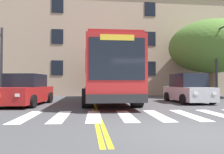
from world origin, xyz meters
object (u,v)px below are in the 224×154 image
Objects in this scene: car_silver_far_lane at (188,89)px; street_tree_curbside_large at (211,47)px; city_bus at (108,72)px; car_red_near_lane at (25,91)px; car_black_behind_bus at (106,87)px.

street_tree_curbside_large reaches higher than car_silver_far_lane.
city_bus is 5.09m from car_red_near_lane.
city_bus is at bearing -94.23° from car_black_behind_bus.
street_tree_curbside_large is at bearing 46.21° from car_silver_far_lane.
city_bus is 2.61× the size of car_black_behind_bus.
car_silver_far_lane is 10.66m from car_black_behind_bus.
car_silver_far_lane is (9.74, 0.42, 0.04)m from car_red_near_lane.
car_red_near_lane is at bearing -177.52° from car_silver_far_lane.
city_bus reaches higher than car_red_near_lane.
car_black_behind_bus is at bearing 85.77° from city_bus.
car_silver_far_lane is at bearing -11.56° from city_bus.
car_silver_far_lane is 0.44× the size of street_tree_curbside_large.
car_silver_far_lane is 7.32m from street_tree_curbside_large.
city_bus reaches higher than car_silver_far_lane.
car_black_behind_bus is at bearing 149.88° from street_tree_curbside_large.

